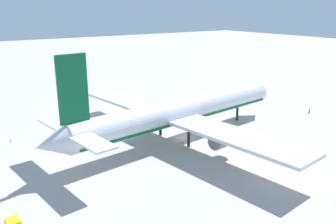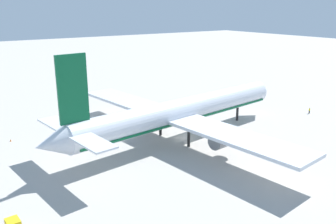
% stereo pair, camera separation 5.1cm
% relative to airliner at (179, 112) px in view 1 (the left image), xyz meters
% --- Properties ---
extents(ground_plane, '(600.00, 600.00, 0.00)m').
position_rel_airliner_xyz_m(ground_plane, '(1.38, 0.02, -6.88)').
color(ground_plane, '#ADA8A0').
extents(airliner, '(72.19, 70.35, 23.14)m').
position_rel_airliner_xyz_m(airliner, '(0.00, 0.00, 0.00)').
color(airliner, silver).
rests_on(airliner, ground).
extents(ground_worker_0, '(0.57, 0.57, 1.74)m').
position_rel_airliner_xyz_m(ground_worker_0, '(45.73, -5.12, -5.99)').
color(ground_worker_0, black).
rests_on(ground_worker_0, ground).
extents(traffic_cone_0, '(0.36, 0.36, 0.55)m').
position_rel_airliner_xyz_m(traffic_cone_0, '(-34.43, 21.80, -6.60)').
color(traffic_cone_0, orange).
rests_on(traffic_cone_0, ground).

